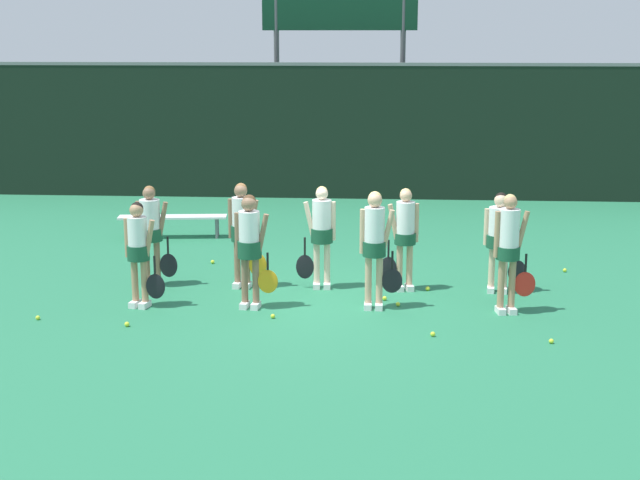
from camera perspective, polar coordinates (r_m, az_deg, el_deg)
ground_plane at (r=13.92m, az=0.02°, el=-3.71°), size 140.00×140.00×0.00m
fence_windscreen at (r=22.16m, az=1.52°, el=6.99°), size 60.00×0.08×3.36m
scoreboard at (r=23.81m, az=1.26°, el=14.43°), size 4.04×0.15×5.90m
bench_courtside at (r=18.20m, az=-9.41°, el=1.36°), size 2.19×0.59×0.44m
player_0 at (r=13.49m, az=-11.54°, el=-0.43°), size 0.61×0.34×1.60m
player_1 at (r=13.19m, az=-4.50°, el=-0.10°), size 0.65×0.36×1.72m
player_2 at (r=13.13m, az=3.53°, el=-0.02°), size 0.64×0.34×1.77m
player_3 at (r=13.19m, az=12.00°, el=-0.27°), size 0.64×0.34×1.77m
player_4 at (r=14.60m, az=-10.77°, el=0.78°), size 0.66×0.38×1.65m
player_5 at (r=14.29m, az=-5.03°, el=0.83°), size 0.62×0.34×1.71m
player_6 at (r=14.23m, az=0.09°, el=0.69°), size 0.64×0.35×1.66m
player_7 at (r=14.17m, az=5.44°, el=0.54°), size 0.61×0.34×1.65m
player_8 at (r=14.27m, az=11.45°, el=0.40°), size 0.68×0.41×1.60m
tennis_ball_0 at (r=14.61m, az=4.05°, el=-2.79°), size 0.07×0.07×0.07m
tennis_ball_1 at (r=13.80m, az=4.16°, el=-3.74°), size 0.07×0.07×0.07m
tennis_ball_2 at (r=15.96m, az=15.39°, el=-1.88°), size 0.07×0.07×0.07m
tennis_ball_3 at (r=15.69m, az=10.85°, el=-1.90°), size 0.06×0.06×0.06m
tennis_ball_4 at (r=14.38m, az=6.91°, el=-3.10°), size 0.07×0.07×0.07m
tennis_ball_5 at (r=12.25m, az=7.23°, el=-5.99°), size 0.07×0.07×0.07m
tennis_ball_6 at (r=12.93m, az=-3.04°, el=-4.89°), size 0.07×0.07×0.07m
tennis_ball_7 at (r=13.52m, az=5.01°, el=-4.11°), size 0.07×0.07×0.07m
tennis_ball_8 at (r=12.84m, az=-12.25°, el=-5.29°), size 0.07×0.07×0.07m
tennis_ball_9 at (r=13.47m, az=-17.61°, el=-4.76°), size 0.06×0.06×0.06m
tennis_ball_10 at (r=16.07m, az=-6.89°, el=-1.40°), size 0.07×0.07×0.07m
tennis_ball_11 at (r=12.28m, az=14.59°, el=-6.28°), size 0.07×0.07×0.07m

